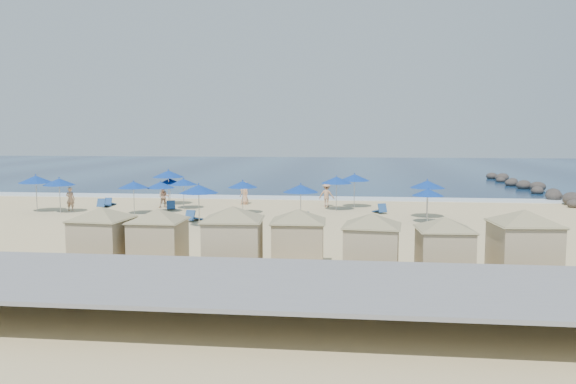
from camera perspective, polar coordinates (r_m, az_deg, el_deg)
The scene contains 37 objects.
ground at distance 32.12m, azimuth -6.59°, elevation -3.77°, with size 160.00×160.00×0.00m, color beige.
ocean at distance 86.29m, azimuth 1.73°, elevation 2.41°, with size 160.00×80.00×0.06m, color #0D244A.
surf_line at distance 47.19m, azimuth -2.32°, elevation -0.56°, with size 160.00×2.50×0.08m, color white.
seawall at distance 19.37m, azimuth -15.80°, elevation -8.50°, with size 160.00×6.10×1.22m.
rock_jetty at distance 58.41m, azimuth 23.21°, elevation 0.54°, with size 2.56×26.66×0.96m.
trash_bin at distance 25.69m, azimuth 0.97°, elevation -5.36°, with size 0.73×0.73×0.73m, color black.
cabana_0 at distance 23.76m, azimuth -18.37°, elevation -3.65°, with size 4.36×4.36×2.74m.
cabana_1 at distance 23.04m, azimuth -13.06°, elevation -3.88°, with size 4.28×4.28×2.68m.
cabana_2 at distance 21.75m, azimuth -5.61°, elevation -3.99°, with size 4.62×4.62×2.90m.
cabana_3 at distance 22.20m, azimuth 1.05°, elevation -4.07°, with size 4.30×4.30×2.70m.
cabana_4 at distance 21.38m, azimuth 8.51°, elevation -4.54°, with size 4.27×4.27×2.69m.
cabana_5 at distance 21.63m, azimuth 15.61°, elevation -4.74°, with size 4.11×4.11×2.58m.
cabana_6 at distance 22.40m, azimuth 22.85°, elevation -4.13°, with size 4.63×4.63×2.92m.
umbrella_0 at distance 42.17m, azimuth -24.25°, elevation 1.19°, with size 2.31×2.31×2.63m.
umbrella_1 at distance 41.17m, azimuth -22.22°, elevation 0.96°, with size 2.16×2.16×2.46m.
umbrella_2 at distance 43.78m, azimuth -11.92°, elevation 1.10°, with size 1.81×1.81×2.06m.
umbrella_3 at distance 38.74m, azimuth -15.42°, elevation 0.71°, with size 2.03×2.03×2.31m.
umbrella_4 at distance 43.28m, azimuth -12.06°, elevation 1.81°, with size 2.40×2.40×2.73m.
umbrella_5 at distance 39.17m, azimuth -12.83°, elevation 0.71°, with size 1.94×1.94×2.21m.
umbrella_6 at distance 32.68m, azimuth -9.06°, elevation 0.31°, with size 2.26×2.26×2.57m.
umbrella_7 at distance 37.74m, azimuth -4.63°, elevation 0.79°, with size 2.04×2.04×2.32m.
umbrella_8 at distance 33.52m, azimuth 1.30°, elevation 0.37°, with size 2.17×2.17×2.47m.
umbrella_9 at distance 41.09m, azimuth 6.77°, elevation 1.48°, with size 2.25×2.25×2.56m.
umbrella_10 at distance 39.43m, azimuth 4.94°, elevation 1.22°, with size 2.19×2.19×2.49m.
umbrella_11 at distance 34.65m, azimuth 14.03°, elevation -0.04°, with size 1.92×1.92×2.18m.
umbrella_12 at distance 36.72m, azimuth 13.97°, elevation 0.77°, with size 2.22×2.22×2.53m.
umbrella_13 at distance 40.74m, azimuth -10.57°, elevation 1.02°, with size 1.99×1.99×2.27m.
beach_chair_0 at distance 43.11m, azimuth -18.26°, elevation -1.20°, with size 0.59×1.31×0.72m.
beach_chair_1 at distance 44.19m, azimuth -17.65°, elevation -1.05°, with size 0.59×1.20×0.64m.
beach_chair_2 at distance 40.61m, azimuth -11.80°, elevation -1.45°, with size 0.96×1.42×0.72m.
beach_chair_3 at distance 35.14m, azimuth -9.63°, elevation -2.54°, with size 0.89×1.46×0.75m.
beach_chair_4 at distance 34.85m, azimuth 1.90°, elevation -2.60°, with size 0.86×1.24×0.63m.
beach_chair_5 at distance 38.62m, azimuth 9.35°, elevation -1.79°, with size 1.01×1.42×0.71m.
beachgoer_0 at distance 42.08m, azimuth -21.23°, elevation -0.66°, with size 0.62×0.40×1.69m, color tan.
beachgoer_1 at distance 41.96m, azimuth -12.51°, elevation -0.48°, with size 0.78×0.60×1.60m, color tan.
beachgoer_2 at distance 41.43m, azimuth 3.95°, elevation -0.29°, with size 1.16×0.67×1.80m, color tan.
beachgoer_3 at distance 43.00m, azimuth -4.44°, elevation -0.10°, with size 0.85×0.56×1.75m, color tan.
Camera 1 is at (7.24, -30.82, 5.43)m, focal length 35.00 mm.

